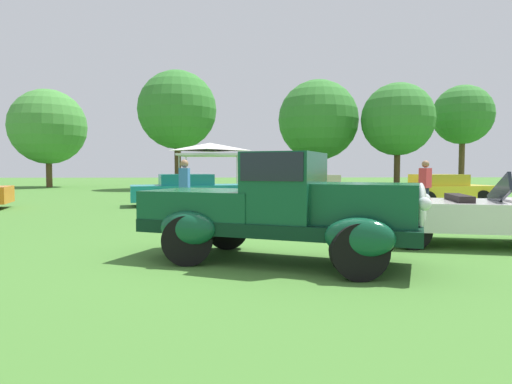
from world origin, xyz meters
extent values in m
plane|color=#42752D|center=(0.00, 0.00, 0.00)|extent=(120.00, 120.00, 0.00)
cube|color=black|center=(0.21, -0.25, 0.56)|extent=(4.47, 2.97, 0.20)
cube|color=#0F472D|center=(1.38, -0.74, 0.94)|extent=(1.87, 1.61, 0.60)
ellipsoid|color=silver|center=(2.12, -1.05, 0.92)|extent=(0.35, 0.54, 0.68)
cube|color=#0F472D|center=(0.31, -0.29, 1.18)|extent=(1.47, 1.66, 1.04)
cube|color=black|center=(0.31, -0.29, 1.48)|extent=(1.39, 1.65, 0.40)
cube|color=#0F472D|center=(-0.90, 0.22, 0.86)|extent=(2.24, 2.01, 0.48)
ellipsoid|color=#0F472D|center=(1.72, -0.10, 0.56)|extent=(0.99, 0.69, 0.52)
ellipsoid|color=#0F472D|center=(1.16, -1.43, 0.56)|extent=(0.99, 0.69, 0.52)
ellipsoid|color=#0F472D|center=(-0.62, 0.88, 0.56)|extent=(0.99, 0.69, 0.52)
ellipsoid|color=#0F472D|center=(-1.18, -0.45, 0.56)|extent=(0.99, 0.69, 0.52)
sphere|color=silver|center=(2.33, -0.66, 1.00)|extent=(0.18, 0.18, 0.18)
sphere|color=silver|center=(1.99, -1.47, 1.00)|extent=(0.18, 0.18, 0.18)
cylinder|color=black|center=(1.72, -0.10, 0.38)|extent=(0.76, 0.24, 0.76)
cylinder|color=black|center=(1.16, -1.43, 0.38)|extent=(0.76, 0.24, 0.76)
cylinder|color=black|center=(-0.62, 0.88, 0.38)|extent=(0.76, 0.24, 0.76)
cylinder|color=black|center=(-1.18, -0.45, 0.38)|extent=(0.76, 0.24, 0.76)
cube|color=silver|center=(4.23, 1.14, 0.57)|extent=(4.73, 2.70, 0.52)
cube|color=black|center=(4.51, 1.08, 0.99)|extent=(0.35, 1.23, 0.82)
cube|color=black|center=(3.82, 1.24, 0.81)|extent=(0.55, 1.24, 0.28)
cylinder|color=black|center=(3.07, 2.21, 0.33)|extent=(0.66, 0.20, 0.66)
cylinder|color=black|center=(2.72, 0.70, 0.33)|extent=(0.66, 0.20, 0.66)
cube|color=teal|center=(-2.32, 10.28, 0.50)|extent=(4.83, 2.76, 0.60)
cube|color=#146A6E|center=(-2.50, 10.23, 1.00)|extent=(2.30, 1.90, 0.44)
cylinder|color=black|center=(-0.80, 9.87, 0.32)|extent=(0.64, 0.22, 0.64)
cylinder|color=black|center=(-3.45, 9.19, 0.32)|extent=(0.64, 0.22, 0.64)
cube|color=beige|center=(2.11, 8.42, 0.50)|extent=(4.79, 2.87, 0.60)
cube|color=#B3AB8E|center=(1.93, 8.36, 1.00)|extent=(2.30, 1.94, 0.44)
cylinder|color=black|center=(3.62, 8.05, 0.32)|extent=(0.64, 0.22, 0.64)
cylinder|color=black|center=(1.02, 7.30, 0.32)|extent=(0.64, 0.22, 0.64)
cube|color=yellow|center=(7.29, 9.43, 0.50)|extent=(4.06, 2.35, 0.60)
cube|color=gold|center=(7.14, 9.40, 1.00)|extent=(1.92, 1.73, 0.44)
cylinder|color=black|center=(8.56, 8.88, 0.32)|extent=(0.64, 0.22, 0.64)
cylinder|color=black|center=(6.31, 8.46, 0.32)|extent=(0.64, 0.22, 0.64)
cylinder|color=#283351|center=(5.29, 6.14, 0.43)|extent=(0.16, 0.16, 0.86)
cylinder|color=#283351|center=(5.14, 6.00, 0.43)|extent=(0.16, 0.16, 0.86)
cube|color=#D1333D|center=(5.21, 6.07, 1.16)|extent=(0.46, 0.45, 0.60)
sphere|color=#936B4C|center=(5.21, 6.07, 1.58)|extent=(0.22, 0.22, 0.22)
cylinder|color=#383838|center=(-1.88, 5.02, 0.43)|extent=(0.16, 0.16, 0.86)
cylinder|color=#383838|center=(-1.89, 4.82, 0.43)|extent=(0.16, 0.16, 0.86)
cube|color=#336BB2|center=(-1.89, 4.92, 1.16)|extent=(0.26, 0.41, 0.60)
sphere|color=#936B4C|center=(-1.89, 4.92, 1.58)|extent=(0.22, 0.22, 0.22)
cylinder|color=#B7B7BC|center=(-0.52, 16.41, 1.02)|extent=(0.05, 0.05, 2.05)
cylinder|color=#B7B7BC|center=(-0.52, 13.70, 1.02)|extent=(0.05, 0.05, 2.05)
cylinder|color=#B7B7BC|center=(-3.23, 16.41, 1.02)|extent=(0.05, 0.05, 2.05)
cylinder|color=#B7B7BC|center=(-3.23, 13.70, 1.02)|extent=(0.05, 0.05, 2.05)
cube|color=silver|center=(-1.88, 15.05, 2.10)|extent=(3.01, 3.01, 0.10)
pyramid|color=silver|center=(-1.88, 15.05, 2.52)|extent=(2.95, 2.95, 0.38)
cylinder|color=brown|center=(-14.83, 26.91, 1.51)|extent=(0.44, 0.44, 3.02)
sphere|color=#428938|center=(-14.83, 26.91, 4.56)|extent=(5.61, 5.61, 5.61)
cylinder|color=#47331E|center=(-4.68, 23.65, 1.98)|extent=(0.44, 0.44, 3.97)
sphere|color=#337A2D|center=(-4.68, 23.65, 5.44)|extent=(5.37, 5.37, 5.37)
cylinder|color=#47331E|center=(5.69, 27.11, 1.73)|extent=(0.44, 0.44, 3.47)
sphere|color=#337A2D|center=(5.69, 27.11, 5.16)|extent=(6.17, 6.17, 6.17)
cylinder|color=#47331E|center=(11.07, 24.71, 1.77)|extent=(0.44, 0.44, 3.54)
sphere|color=#337A2D|center=(11.07, 24.71, 4.98)|extent=(5.25, 5.25, 5.25)
cylinder|color=brown|center=(17.13, 27.18, 2.18)|extent=(0.44, 0.44, 4.37)
sphere|color=#337A2D|center=(17.13, 27.18, 5.64)|extent=(4.62, 4.62, 4.62)
camera|label=1|loc=(-0.39, -7.05, 1.46)|focal=30.95mm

